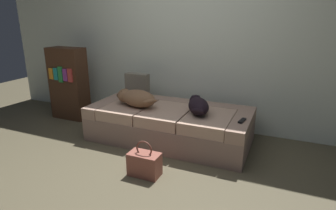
# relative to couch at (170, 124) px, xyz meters

# --- Properties ---
(ground_plane) EXTENTS (10.00, 10.00, 0.00)m
(ground_plane) POSITION_rel_couch_xyz_m (0.00, -1.11, -0.22)
(ground_plane) COLOR brown
(back_wall) EXTENTS (6.40, 0.10, 2.80)m
(back_wall) POSITION_rel_couch_xyz_m (0.00, 0.68, 1.18)
(back_wall) COLOR silver
(back_wall) RESTS_ON ground
(couch) EXTENTS (2.03, 0.95, 0.44)m
(couch) POSITION_rel_couch_xyz_m (0.00, 0.00, 0.00)
(couch) COLOR gray
(couch) RESTS_ON ground
(dog_tan) EXTENTS (0.65, 0.35, 0.22)m
(dog_tan) POSITION_rel_couch_xyz_m (-0.42, -0.12, 0.33)
(dog_tan) COLOR brown
(dog_tan) RESTS_ON couch
(dog_dark) EXTENTS (0.40, 0.52, 0.19)m
(dog_dark) POSITION_rel_couch_xyz_m (0.39, -0.05, 0.32)
(dog_dark) COLOR black
(dog_dark) RESTS_ON couch
(tv_remote) EXTENTS (0.07, 0.16, 0.02)m
(tv_remote) POSITION_rel_couch_xyz_m (0.93, -0.14, 0.23)
(tv_remote) COLOR black
(tv_remote) RESTS_ON couch
(throw_pillow) EXTENTS (0.34, 0.12, 0.34)m
(throw_pillow) POSITION_rel_couch_xyz_m (-0.62, 0.27, 0.39)
(throw_pillow) COLOR slate
(throw_pillow) RESTS_ON couch
(handbag) EXTENTS (0.32, 0.18, 0.38)m
(handbag) POSITION_rel_couch_xyz_m (0.11, -0.90, -0.09)
(handbag) COLOR #935041
(handbag) RESTS_ON ground
(bookshelf) EXTENTS (0.56, 0.30, 1.10)m
(bookshelf) POSITION_rel_couch_xyz_m (-1.77, 0.16, 0.33)
(bookshelf) COLOR #452A1A
(bookshelf) RESTS_ON ground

